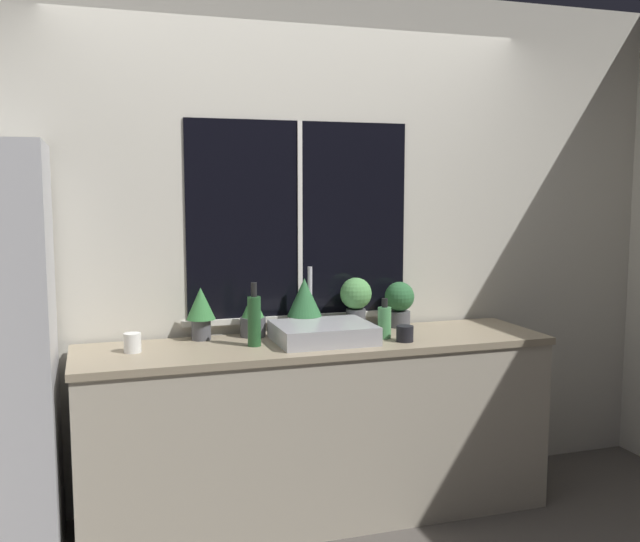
% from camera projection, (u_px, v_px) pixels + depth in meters
% --- Properties ---
extents(ground_plane, '(14.00, 14.00, 0.00)m').
position_uv_depth(ground_plane, '(336.00, 540.00, 3.37)').
color(ground_plane, '#4C4742').
extents(wall_back, '(8.00, 0.09, 2.70)m').
position_uv_depth(wall_back, '(298.00, 245.00, 3.81)').
color(wall_back, beige).
rests_on(wall_back, ground_plane).
extents(wall_right, '(0.06, 7.00, 2.70)m').
position_uv_depth(wall_right, '(547.00, 229.00, 5.29)').
color(wall_right, beige).
rests_on(wall_right, ground_plane).
extents(counter, '(2.35, 0.59, 0.90)m').
position_uv_depth(counter, '(318.00, 429.00, 3.58)').
color(counter, '#B2A893').
rests_on(counter, ground_plane).
extents(sink, '(0.47, 0.44, 0.35)m').
position_uv_depth(sink, '(323.00, 332.00, 3.52)').
color(sink, '#ADADB2').
rests_on(sink, counter).
extents(potted_plant_far_left, '(0.15, 0.15, 0.26)m').
position_uv_depth(potted_plant_far_left, '(201.00, 309.00, 3.55)').
color(potted_plant_far_left, '#4C4C51').
rests_on(potted_plant_far_left, counter).
extents(potted_plant_left, '(0.13, 0.13, 0.23)m').
position_uv_depth(potted_plant_left, '(253.00, 316.00, 3.63)').
color(potted_plant_left, '#4C4C51').
rests_on(potted_plant_left, counter).
extents(potted_plant_center, '(0.18, 0.18, 0.29)m').
position_uv_depth(potted_plant_center, '(304.00, 301.00, 3.71)').
color(potted_plant_center, '#4C4C51').
rests_on(potted_plant_center, counter).
extents(potted_plant_right, '(0.17, 0.17, 0.28)m').
position_uv_depth(potted_plant_right, '(356.00, 299.00, 3.80)').
color(potted_plant_right, '#4C4C51').
rests_on(potted_plant_right, counter).
extents(potted_plant_far_right, '(0.16, 0.16, 0.25)m').
position_uv_depth(potted_plant_far_right, '(399.00, 302.00, 3.88)').
color(potted_plant_far_right, '#4C4C51').
rests_on(potted_plant_far_right, counter).
extents(soap_bottle, '(0.07, 0.07, 0.20)m').
position_uv_depth(soap_bottle, '(384.00, 322.00, 3.59)').
color(soap_bottle, '#519E5B').
rests_on(soap_bottle, counter).
extents(bottle_tall, '(0.06, 0.06, 0.31)m').
position_uv_depth(bottle_tall, '(254.00, 320.00, 3.41)').
color(bottle_tall, '#235128').
rests_on(bottle_tall, counter).
extents(mug_black, '(0.09, 0.09, 0.08)m').
position_uv_depth(mug_black, '(405.00, 334.00, 3.52)').
color(mug_black, black).
rests_on(mug_black, counter).
extents(mug_white, '(0.08, 0.08, 0.09)m').
position_uv_depth(mug_white, '(132.00, 343.00, 3.29)').
color(mug_white, white).
rests_on(mug_white, counter).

